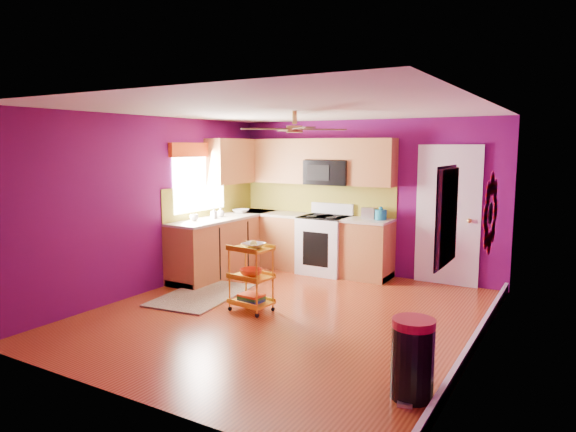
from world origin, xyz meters
The scene contains 18 objects.
ground centered at (0.00, 0.00, 0.00)m, with size 5.00×5.00×0.00m, color maroon.
room_envelope centered at (0.03, 0.00, 1.63)m, with size 4.54×5.04×2.52m.
lower_cabinets centered at (-1.35, 1.82, 0.43)m, with size 2.81×2.31×0.94m.
electric_range centered at (-0.55, 2.17, 0.48)m, with size 0.76×0.66×1.13m.
upper_cabinetry centered at (-1.24, 2.17, 1.80)m, with size 2.80×2.30×1.26m.
left_window centered at (-2.22, 1.05, 1.74)m, with size 0.08×1.35×1.08m.
panel_door centered at (1.35, 2.47, 1.02)m, with size 0.95×0.11×2.15m.
right_wall_art centered at (2.23, -0.34, 1.44)m, with size 0.04×2.74×1.04m.
ceiling_fan centered at (0.00, 0.20, 2.29)m, with size 1.01×1.01×0.26m.
shag_rug centered at (-1.43, 0.10, 0.01)m, with size 0.92×1.50×0.02m, color #301E10.
rolling_cart centered at (-0.45, -0.10, 0.47)m, with size 0.55×0.42×0.92m.
trash_can centered at (1.97, -1.30, 0.34)m, with size 0.43×0.43×0.68m.
teal_kettle centered at (0.38, 2.24, 1.02)m, with size 0.18×0.18×0.21m.
toaster centered at (0.18, 2.27, 1.03)m, with size 0.22×0.15×0.18m, color beige.
soap_bottle_a centered at (-1.94, 1.03, 1.03)m, with size 0.08×0.08×0.18m, color #EA3F72.
soap_bottle_b centered at (-1.99, 1.27, 1.02)m, with size 0.13×0.13×0.16m, color white.
counter_dish centered at (-1.99, 1.84, 0.97)m, with size 0.26×0.26×0.06m, color white.
counter_cup centered at (-2.05, 0.70, 0.99)m, with size 0.13×0.13×0.10m, color white.
Camera 1 is at (3.12, -5.29, 2.07)m, focal length 32.00 mm.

